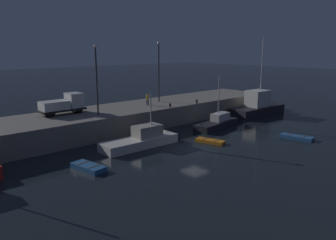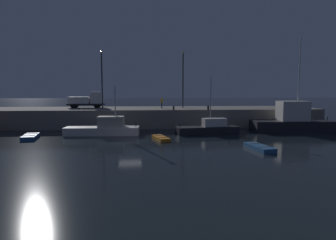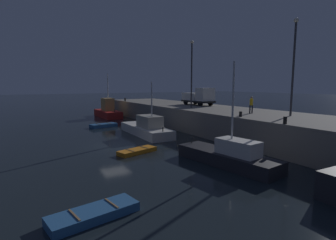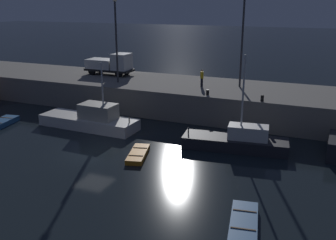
{
  "view_description": "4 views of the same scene",
  "coord_description": "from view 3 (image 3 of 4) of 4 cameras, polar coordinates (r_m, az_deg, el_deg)",
  "views": [
    {
      "loc": [
        -25.68,
        -23.93,
        11.04
      ],
      "look_at": [
        -0.22,
        4.19,
        2.74
      ],
      "focal_mm": 35.39,
      "sensor_mm": 36.0,
      "label": 1
    },
    {
      "loc": [
        1.94,
        -32.15,
        5.78
      ],
      "look_at": [
        4.53,
        3.79,
        1.95
      ],
      "focal_mm": 31.13,
      "sensor_mm": 36.0,
      "label": 2
    },
    {
      "loc": [
        23.59,
        -8.05,
        5.75
      ],
      "look_at": [
        2.37,
        4.5,
        2.46
      ],
      "focal_mm": 28.14,
      "sensor_mm": 36.0,
      "label": 3
    },
    {
      "loc": [
        15.57,
        -22.21,
        11.0
      ],
      "look_at": [
        4.44,
        4.27,
        1.95
      ],
      "focal_mm": 40.15,
      "sensor_mm": 36.0,
      "label": 4
    }
  ],
  "objects": [
    {
      "name": "bollard_west",
      "position": [
        22.19,
        24.03,
        -0.03
      ],
      "size": [
        0.28,
        0.28,
        0.57
      ],
      "primitive_type": "cylinder",
      "color": "black",
      "rests_on": "pier_quay"
    },
    {
      "name": "dinghy_red_small",
      "position": [
        22.65,
        -6.69,
        -6.69
      ],
      "size": [
        2.06,
        3.66,
        0.4
      ],
      "color": "orange",
      "rests_on": "ground"
    },
    {
      "name": "dinghy_orange_near",
      "position": [
        12.54,
        -15.74,
        -18.94
      ],
      "size": [
        1.97,
        4.03,
        0.45
      ],
      "color": "#2D6099",
      "rests_on": "ground"
    },
    {
      "name": "dockworker",
      "position": [
        29.09,
        17.59,
        3.37
      ],
      "size": [
        0.34,
        0.47,
        1.77
      ],
      "color": "black",
      "rests_on": "pier_quay"
    },
    {
      "name": "bollard_east",
      "position": [
        49.46,
        -9.28,
        4.39
      ],
      "size": [
        0.28,
        0.28,
        0.59
      ],
      "primitive_type": "cylinder",
      "color": "black",
      "rests_on": "pier_quay"
    },
    {
      "name": "fishing_boat_white",
      "position": [
        48.47,
        -12.91,
        1.86
      ],
      "size": [
        8.3,
        2.82,
        7.77
      ],
      "color": "red",
      "rests_on": "ground"
    },
    {
      "name": "bollard_central",
      "position": [
        25.76,
        15.45,
        1.24
      ],
      "size": [
        0.28,
        0.28,
        0.49
      ],
      "primitive_type": "cylinder",
      "color": "black",
      "rests_on": "pier_quay"
    },
    {
      "name": "pier_quay",
      "position": [
        32.76,
        12.71,
        -0.24
      ],
      "size": [
        57.11,
        9.36,
        2.77
      ],
      "color": "gray",
      "rests_on": "ground"
    },
    {
      "name": "rowboat_white_mid",
      "position": [
        37.24,
        -13.8,
        -1.14
      ],
      "size": [
        2.05,
        3.75,
        0.51
      ],
      "color": "#2D6099",
      "rests_on": "ground"
    },
    {
      "name": "lamp_post_east",
      "position": [
        28.15,
        25.59,
        11.54
      ],
      "size": [
        0.44,
        0.44,
        9.15
      ],
      "color": "#38383D",
      "rests_on": "pier_quay"
    },
    {
      "name": "utility_truck",
      "position": [
        39.3,
        6.69,
        5.02
      ],
      "size": [
        5.7,
        2.21,
        2.56
      ],
      "color": "black",
      "rests_on": "pier_quay"
    },
    {
      "name": "fishing_trawler_green",
      "position": [
        19.59,
        13.04,
        -7.54
      ],
      "size": [
        8.29,
        3.31,
        7.36
      ],
      "color": "#232328",
      "rests_on": "ground"
    },
    {
      "name": "fishing_trawler_red",
      "position": [
        30.51,
        -4.65,
        -1.77
      ],
      "size": [
        9.34,
        2.98,
        6.08
      ],
      "color": "silver",
      "rests_on": "ground"
    },
    {
      "name": "lamp_post_west",
      "position": [
        34.94,
        5.15,
        10.91
      ],
      "size": [
        0.44,
        0.44,
        8.66
      ],
      "color": "#38383D",
      "rests_on": "pier_quay"
    },
    {
      "name": "ground_plane",
      "position": [
        25.58,
        -11.5,
        -5.55
      ],
      "size": [
        320.0,
        320.0,
        0.0
      ],
      "primitive_type": "plane",
      "color": "black"
    }
  ]
}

